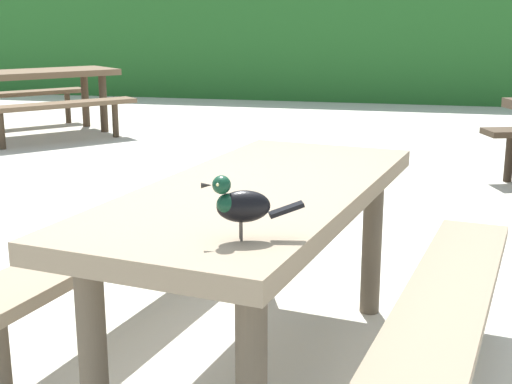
% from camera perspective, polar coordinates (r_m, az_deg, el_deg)
% --- Properties ---
extents(ground_plane, '(60.00, 60.00, 0.00)m').
position_cam_1_polar(ground_plane, '(2.93, -4.54, -13.37)').
color(ground_plane, beige).
extents(hedge_wall, '(28.00, 2.06, 1.73)m').
position_cam_1_polar(hedge_wall, '(12.38, 9.69, 11.58)').
color(hedge_wall, '#235B23').
rests_on(hedge_wall, ground).
extents(picnic_table_foreground, '(1.94, 1.96, 0.74)m').
position_cam_1_polar(picnic_table_foreground, '(2.66, 0.29, -3.28)').
color(picnic_table_foreground, '#84725B').
rests_on(picnic_table_foreground, ground).
extents(bird_grackle, '(0.28, 0.14, 0.18)m').
position_cam_1_polar(bird_grackle, '(1.94, -1.32, -0.97)').
color(bird_grackle, black).
rests_on(bird_grackle, picnic_table_foreground).
extents(picnic_table_mid_right, '(2.39, 2.39, 0.74)m').
position_cam_1_polar(picnic_table_mid_right, '(8.59, -17.32, 8.11)').
color(picnic_table_mid_right, brown).
rests_on(picnic_table_mid_right, ground).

